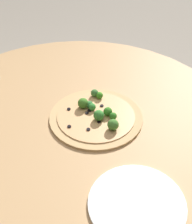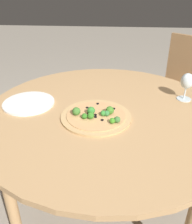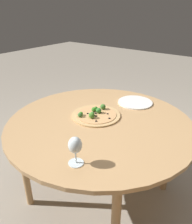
% 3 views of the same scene
% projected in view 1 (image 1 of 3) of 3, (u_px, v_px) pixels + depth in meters
% --- Properties ---
extents(ground_plane, '(12.00, 12.00, 0.00)m').
position_uv_depth(ground_plane, '(81.00, 221.00, 1.62)').
color(ground_plane, gray).
extents(dining_table, '(1.28, 1.28, 0.71)m').
position_uv_depth(dining_table, '(76.00, 130.00, 1.21)').
color(dining_table, tan).
rests_on(dining_table, ground_plane).
extents(pizza, '(0.35, 0.35, 0.05)m').
position_uv_depth(pizza, '(96.00, 116.00, 1.17)').
color(pizza, tan).
rests_on(pizza, dining_table).
extents(plate_near, '(0.28, 0.28, 0.01)m').
position_uv_depth(plate_near, '(137.00, 204.00, 0.88)').
color(plate_near, white).
rests_on(plate_near, dining_table).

